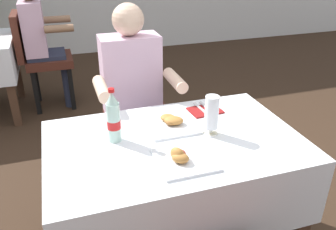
# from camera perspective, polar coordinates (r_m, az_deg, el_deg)

# --- Properties ---
(main_dining_table) EXTENTS (1.18, 0.76, 0.75)m
(main_dining_table) POSITION_cam_1_polar(r_m,az_deg,el_deg) (1.74, 1.03, -9.05)
(main_dining_table) COLOR white
(main_dining_table) RESTS_ON ground
(chair_far_diner_seat) EXTENTS (0.44, 0.50, 0.97)m
(chair_far_diner_seat) POSITION_cam_1_polar(r_m,az_deg,el_deg) (2.39, -4.99, 1.03)
(chair_far_diner_seat) COLOR #4C2319
(chair_far_diner_seat) RESTS_ON ground
(seated_diner_far) EXTENTS (0.50, 0.46, 1.26)m
(seated_diner_far) POSITION_cam_1_polar(r_m,az_deg,el_deg) (2.22, -5.61, 3.36)
(seated_diner_far) COLOR #282D42
(seated_diner_far) RESTS_ON ground
(plate_near_camera) EXTENTS (0.24, 0.24, 0.07)m
(plate_near_camera) POSITION_cam_1_polar(r_m,az_deg,el_deg) (1.48, 2.37, -7.01)
(plate_near_camera) COLOR white
(plate_near_camera) RESTS_ON main_dining_table
(plate_far_diner) EXTENTS (0.25, 0.25, 0.05)m
(plate_far_diner) POSITION_cam_1_polar(r_m,az_deg,el_deg) (1.75, 0.58, -1.27)
(plate_far_diner) COLOR white
(plate_far_diner) RESTS_ON main_dining_table
(beer_glass_left) EXTENTS (0.07, 0.07, 0.20)m
(beer_glass_left) POSITION_cam_1_polar(r_m,az_deg,el_deg) (1.65, 7.08, -0.04)
(beer_glass_left) COLOR white
(beer_glass_left) RESTS_ON main_dining_table
(cola_bottle_primary) EXTENTS (0.06, 0.06, 0.26)m
(cola_bottle_primary) POSITION_cam_1_polar(r_m,az_deg,el_deg) (1.60, -8.86, -0.56)
(cola_bottle_primary) COLOR silver
(cola_bottle_primary) RESTS_ON main_dining_table
(napkin_cutlery_set) EXTENTS (0.18, 0.19, 0.01)m
(napkin_cutlery_set) POSITION_cam_1_polar(r_m,az_deg,el_deg) (1.91, 6.05, 0.77)
(napkin_cutlery_set) COLOR maroon
(napkin_cutlery_set) RESTS_ON main_dining_table
(background_chair_right) EXTENTS (0.50, 0.44, 0.97)m
(background_chair_right) POSITION_cam_1_polar(r_m,az_deg,el_deg) (3.74, -20.24, 9.16)
(background_chair_right) COLOR #4C2319
(background_chair_right) RESTS_ON ground
(background_patron) EXTENTS (0.46, 0.50, 1.26)m
(background_patron) POSITION_cam_1_polar(r_m,az_deg,el_deg) (3.70, -19.86, 11.58)
(background_patron) COLOR #282D42
(background_patron) RESTS_ON ground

